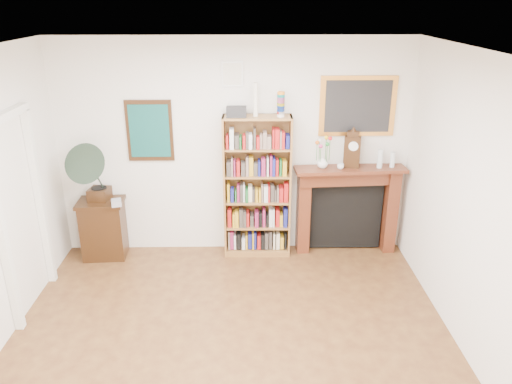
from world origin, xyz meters
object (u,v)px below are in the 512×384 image
fireplace (347,201)px  cd_stack (116,203)px  bookshelf (257,180)px  side_cabinet (104,229)px  bottle_right (393,160)px  mantel_clock (352,150)px  flower_vase (323,162)px  gramophone (93,169)px  bottle_left (380,159)px  teacup (341,166)px

fireplace → cd_stack: bearing=-178.2°
bookshelf → fireplace: bookshelf is taller
side_cabinet → bottle_right: bearing=-1.8°
mantel_clock → fireplace: bearing=115.4°
flower_vase → side_cabinet: bearing=-178.6°
side_cabinet → flower_vase: 2.97m
side_cabinet → flower_vase: size_ratio=5.34×
bookshelf → gramophone: size_ratio=2.63×
mantel_clock → flower_vase: size_ratio=3.17×
bottle_left → bottle_right: bearing=6.8°
side_cabinet → teacup: (3.06, 0.01, 0.84)m
mantel_clock → bottle_right: (0.52, -0.01, -0.13)m
side_cabinet → fireplace: fireplace is taller
flower_vase → teacup: size_ratio=1.69×
fireplace → bottle_right: bearing=-9.2°
cd_stack → teacup: bearing=3.4°
bookshelf → fireplace: 1.23m
side_cabinet → fireplace: (3.19, 0.13, 0.31)m
mantel_clock → bottle_left: bearing=10.9°
mantel_clock → teacup: (-0.15, -0.07, -0.19)m
cd_stack → flower_vase: size_ratio=0.81×
teacup → bookshelf: bearing=177.6°
bottle_left → side_cabinet: bearing=-179.1°
fireplace → bottle_right: bottle_right is taller
flower_vase → bottle_left: bottle_left is taller
gramophone → cd_stack: 0.50m
flower_vase → bottle_left: (0.72, -0.01, 0.05)m
fireplace → cd_stack: 2.96m
bookshelf → flower_vase: (0.83, 0.01, 0.23)m
teacup → bottle_right: bearing=5.3°
side_cabinet → cd_stack: bearing=-35.2°
cd_stack → mantel_clock: bearing=4.6°
side_cabinet → gramophone: (-0.01, -0.08, 0.85)m
bottle_left → bottle_right: bottle_left is taller
cd_stack → bottle_right: size_ratio=0.60×
mantel_clock → bottle_left: 0.37m
side_cabinet → teacup: size_ratio=9.03×
fireplace → mantel_clock: (0.01, -0.04, 0.71)m
teacup → fireplace: bearing=39.3°
side_cabinet → cd_stack: cd_stack is taller
cd_stack → flower_vase: (2.59, 0.22, 0.44)m
cd_stack → flower_vase: flower_vase is taller
mantel_clock → teacup: size_ratio=5.36×
bookshelf → fireplace: (1.19, 0.07, -0.34)m
gramophone → bottle_right: (3.74, 0.16, 0.05)m
teacup → bottle_left: (0.50, 0.04, 0.09)m
side_cabinet → gramophone: 0.86m
bottle_right → bottle_left: bearing=-173.2°
side_cabinet → flower_vase: bearing=-1.6°
flower_vase → teacup: 0.23m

